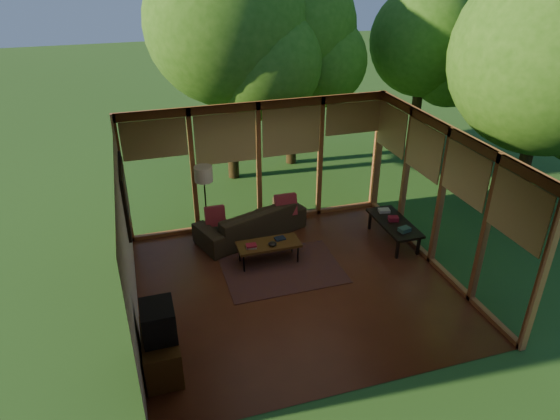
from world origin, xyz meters
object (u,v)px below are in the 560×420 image
object	(u,v)px
side_console	(394,224)
television	(158,321)
floor_lamp	(204,178)
media_cabinet	(161,352)
sofa	(251,221)
coffee_table	(269,245)

from	to	relation	value
side_console	television	bearing A→B (deg)	-155.76
floor_lamp	media_cabinet	bearing A→B (deg)	-110.33
media_cabinet	television	distance (m)	0.55
sofa	floor_lamp	bearing A→B (deg)	-22.00
media_cabinet	television	xyz separation A→B (m)	(0.02, 0.00, 0.55)
sofa	side_console	distance (m)	2.95
side_console	sofa	bearing A→B (deg)	157.81
sofa	coffee_table	size ratio (longest dim) A/B	1.91
sofa	coffee_table	xyz separation A→B (m)	(0.07, -1.11, 0.06)
floor_lamp	coffee_table	world-z (taller)	floor_lamp
sofa	media_cabinet	size ratio (longest dim) A/B	2.29
television	coffee_table	world-z (taller)	television
sofa	coffee_table	distance (m)	1.12
coffee_table	side_console	world-z (taller)	side_console
television	side_console	bearing A→B (deg)	24.24
television	side_console	world-z (taller)	television
sofa	media_cabinet	world-z (taller)	sofa
sofa	media_cabinet	distance (m)	3.93
sofa	floor_lamp	size ratio (longest dim) A/B	1.39
floor_lamp	sofa	bearing A→B (deg)	-2.47
floor_lamp	coffee_table	size ratio (longest dim) A/B	1.38
television	floor_lamp	distance (m)	3.59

